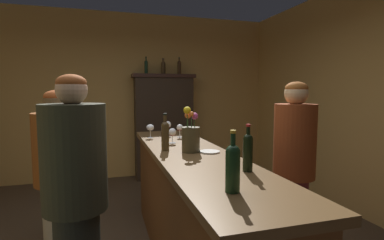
{
  "coord_description": "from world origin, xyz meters",
  "views": [
    {
      "loc": [
        -0.28,
        -2.38,
        1.52
      ],
      "look_at": [
        0.53,
        0.36,
        1.25
      ],
      "focal_mm": 27.75,
      "sensor_mm": 36.0,
      "label": 1
    }
  ],
  "objects": [
    {
      "name": "wine_glass_mid",
      "position": [
        0.41,
        0.91,
        1.14
      ],
      "size": [
        0.07,
        0.07,
        0.16
      ],
      "color": "white",
      "rests_on": "bar_counter"
    },
    {
      "name": "display_bottle_midleft",
      "position": [
        0.71,
        2.73,
        1.94
      ],
      "size": [
        0.08,
        0.08,
        0.27
      ],
      "color": "#402F1A",
      "rests_on": "display_cabinet"
    },
    {
      "name": "bartender",
      "position": [
        1.21,
        -0.32,
        0.88
      ],
      "size": [
        0.34,
        0.34,
        1.6
      ],
      "rotation": [
        0.0,
        0.0,
        3.07
      ],
      "color": "maroon",
      "rests_on": "ground"
    },
    {
      "name": "patron_near_entrance",
      "position": [
        -0.72,
        0.83,
        0.85
      ],
      "size": [
        0.31,
        0.31,
        1.54
      ],
      "rotation": [
        0.0,
        0.0,
        -0.88
      ],
      "color": "#9F968F",
      "rests_on": "ground"
    },
    {
      "name": "display_bottle_left",
      "position": [
        0.42,
        2.73,
        1.94
      ],
      "size": [
        0.06,
        0.06,
        0.29
      ],
      "color": "#1A3523",
      "rests_on": "display_cabinet"
    },
    {
      "name": "wine_bottle_chardonnay",
      "position": [
        0.33,
        -1.04,
        1.15
      ],
      "size": [
        0.07,
        0.07,
        0.31
      ],
      "color": "#16341C",
      "rests_on": "bar_counter"
    },
    {
      "name": "wine_glass_front",
      "position": [
        0.19,
        0.81,
        1.13
      ],
      "size": [
        0.08,
        0.08,
        0.15
      ],
      "color": "white",
      "rests_on": "bar_counter"
    },
    {
      "name": "wall_back",
      "position": [
        0.0,
        3.0,
        1.43
      ],
      "size": [
        5.45,
        0.12,
        2.87
      ],
      "primitive_type": "cube",
      "color": "#D9A958",
      "rests_on": "ground"
    },
    {
      "name": "patron_in_navy",
      "position": [
        -0.45,
        -0.59,
        0.88
      ],
      "size": [
        0.36,
        0.36,
        1.62
      ],
      "rotation": [
        0.0,
        0.0,
        0.18
      ],
      "color": "#262A24",
      "rests_on": "ground"
    },
    {
      "name": "wine_glass_spare",
      "position": [
        0.5,
        0.74,
        1.12
      ],
      "size": [
        0.07,
        0.07,
        0.15
      ],
      "color": "white",
      "rests_on": "bar_counter"
    },
    {
      "name": "wine_bottle_rose",
      "position": [
        0.21,
        0.08,
        1.16
      ],
      "size": [
        0.07,
        0.07,
        0.32
      ],
      "color": "#44341A",
      "rests_on": "bar_counter"
    },
    {
      "name": "patron_tall",
      "position": [
        -0.66,
        0.24,
        0.83
      ],
      "size": [
        0.38,
        0.38,
        1.53
      ],
      "rotation": [
        0.0,
        0.0,
        -0.1
      ],
      "color": "#B8B09D",
      "rests_on": "ground"
    },
    {
      "name": "display_cabinet",
      "position": [
        0.71,
        2.73,
        0.94
      ],
      "size": [
        1.08,
        0.37,
        1.82
      ],
      "color": "#34271C",
      "rests_on": "ground"
    },
    {
      "name": "display_bottle_center",
      "position": [
        1.0,
        2.73,
        1.95
      ],
      "size": [
        0.07,
        0.07,
        0.3
      ],
      "color": "#422B18",
      "rests_on": "display_cabinet"
    },
    {
      "name": "wine_bottle_riesling",
      "position": [
        0.58,
        -0.72,
        1.15
      ],
      "size": [
        0.06,
        0.06,
        0.3
      ],
      "color": "black",
      "rests_on": "bar_counter"
    },
    {
      "name": "wine_glass_rear",
      "position": [
        0.35,
        0.42,
        1.12
      ],
      "size": [
        0.07,
        0.07,
        0.15
      ],
      "color": "white",
      "rests_on": "bar_counter"
    },
    {
      "name": "flower_arrangement",
      "position": [
        0.4,
        -0.04,
        1.15
      ],
      "size": [
        0.15,
        0.16,
        0.38
      ],
      "color": "#433A23",
      "rests_on": "bar_counter"
    },
    {
      "name": "bar_counter",
      "position": [
        0.4,
        -0.07,
        0.51
      ],
      "size": [
        0.62,
        2.78,
        1.02
      ],
      "color": "brown",
      "rests_on": "ground"
    },
    {
      "name": "cheese_plate",
      "position": [
        0.55,
        -0.1,
        1.02
      ],
      "size": [
        0.17,
        0.17,
        0.01
      ],
      "primitive_type": "cylinder",
      "color": "white",
      "rests_on": "bar_counter"
    }
  ]
}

